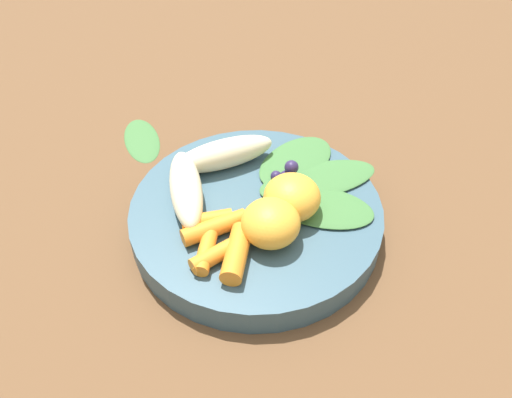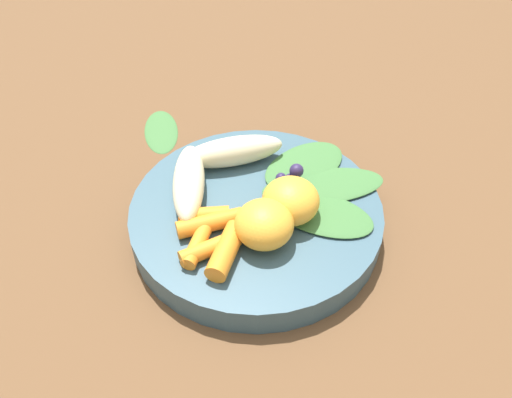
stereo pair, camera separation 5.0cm
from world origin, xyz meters
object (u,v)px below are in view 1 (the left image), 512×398
banana_peeled_right (224,154)px  kale_leaf_stray (142,139)px  bowl (256,216)px  orange_segment_near (293,195)px  banana_peeled_left (186,188)px

banana_peeled_right → kale_leaf_stray: size_ratio=1.19×
banana_peeled_right → kale_leaf_stray: bearing=-59.9°
bowl → orange_segment_near: size_ratio=4.59×
bowl → banana_peeled_right: bearing=42.1°
banana_peeled_right → kale_leaf_stray: (0.05, 0.13, -0.04)m
banana_peeled_left → orange_segment_near: size_ratio=1.98×
orange_segment_near → bowl: bearing=95.5°
bowl → kale_leaf_stray: 0.20m
orange_segment_near → kale_leaf_stray: (0.10, 0.21, -0.05)m
orange_segment_near → kale_leaf_stray: size_ratio=0.60×
bowl → orange_segment_near: 0.05m
bowl → banana_peeled_right: banana_peeled_right is taller
banana_peeled_right → kale_leaf_stray: 0.14m
orange_segment_near → banana_peeled_left: bearing=96.2°
banana_peeled_left → kale_leaf_stray: size_ratio=1.19×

